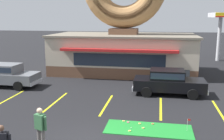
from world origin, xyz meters
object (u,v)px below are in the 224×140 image
Objects in this scene: golf_ball at (131,128)px; car_grey at (6,74)px; pedestrian_hooded_kid at (40,126)px; trash_bin at (187,76)px; putting_flag_pin at (188,122)px; car_black at (168,81)px.

golf_ball is 0.01× the size of car_grey.
trash_bin is at bearing 61.25° from pedestrian_hooded_kid.
car_grey is 2.89× the size of pedestrian_hooded_kid.
trash_bin is at bearing 85.12° from putting_flag_pin.
car_black is (-0.70, 5.50, 0.43)m from putting_flag_pin.
car_black is at bearing 0.22° from car_grey.
pedestrian_hooded_kid is 1.63× the size of trash_bin.
pedestrian_hooded_kid reaches higher than golf_ball.
car_grey is at bearing 155.36° from putting_flag_pin.
car_black reaches higher than pedestrian_hooded_kid.
pedestrian_hooded_kid is at bearing -121.21° from car_black.
trash_bin is (12.68, 3.55, -0.37)m from car_grey.
car_black is (11.21, 0.04, 0.00)m from car_grey.
golf_ball is 5.99m from car_black.
car_grey is 13.17m from trash_bin.
trash_bin is (3.19, 9.18, 0.45)m from golf_ball.
trash_bin is at bearing 15.64° from car_grey.
putting_flag_pin reaches higher than golf_ball.
car_black is at bearing -112.68° from trash_bin.
golf_ball is at bearing -109.19° from trash_bin.
putting_flag_pin is at bearing 4.03° from golf_ball.
car_grey is at bearing 128.63° from pedestrian_hooded_kid.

